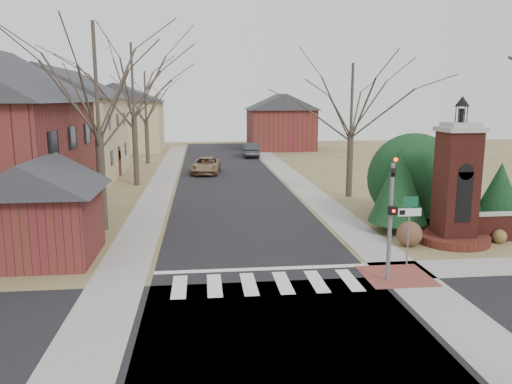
{
  "coord_description": "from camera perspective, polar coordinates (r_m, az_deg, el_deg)",
  "views": [
    {
      "loc": [
        -2.16,
        -15.57,
        6.34
      ],
      "look_at": [
        0.22,
        6.0,
        2.29
      ],
      "focal_mm": 35.0,
      "sensor_mm": 36.0,
      "label": 1
    }
  ],
  "objects": [
    {
      "name": "crosswalk_zone",
      "position": [
        17.68,
        1.17,
        -10.41
      ],
      "size": [
        8.0,
        2.2,
        0.02
      ],
      "primitive_type": "cube",
      "color": "silver",
      "rests_on": "ground"
    },
    {
      "name": "stop_bar",
      "position": [
        19.08,
        0.58,
        -8.81
      ],
      "size": [
        8.0,
        0.35,
        0.02
      ],
      "primitive_type": "cube",
      "color": "silver",
      "rests_on": "ground"
    },
    {
      "name": "dry_shrub_left",
      "position": [
        22.82,
        17.13,
        -4.6
      ],
      "size": [
        1.1,
        1.1,
        1.1
      ],
      "primitive_type": "sphere",
      "color": "brown",
      "rests_on": "ground"
    },
    {
      "name": "cross_street",
      "position": [
        14.24,
        3.23,
        -15.86
      ],
      "size": [
        120.0,
        8.0,
        0.01
      ],
      "primitive_type": "cube",
      "color": "black",
      "rests_on": "ground"
    },
    {
      "name": "dry_shrub_right",
      "position": [
        24.83,
        26.06,
        -4.58
      ],
      "size": [
        0.62,
        0.62,
        0.62
      ],
      "primitive_type": "sphere",
      "color": "brown",
      "rests_on": "ground"
    },
    {
      "name": "house_distant_left",
      "position": [
        64.36,
        -15.25,
        8.34
      ],
      "size": [
        10.8,
        8.8,
        8.53
      ],
      "color": "#C4B483",
      "rests_on": "ground"
    },
    {
      "name": "evergreen_near",
      "position": [
        24.76,
        16.02,
        0.77
      ],
      "size": [
        2.8,
        2.8,
        4.1
      ],
      "color": "#473D33",
      "rests_on": "ground"
    },
    {
      "name": "bare_tree_0",
      "position": [
        25.08,
        -17.89,
        13.18
      ],
      "size": [
        8.05,
        8.05,
        11.15
      ],
      "color": "#473D33",
      "rests_on": "ground"
    },
    {
      "name": "bare_tree_1",
      "position": [
        37.92,
        -13.97,
        12.82
      ],
      "size": [
        8.4,
        8.4,
        11.64
      ],
      "color": "#473D33",
      "rests_on": "ground"
    },
    {
      "name": "sidewalk_left",
      "position": [
        38.22,
        -10.76,
        0.85
      ],
      "size": [
        2.0,
        60.0,
        0.02
      ],
      "primitive_type": "cube",
      "color": "gray",
      "rests_on": "ground"
    },
    {
      "name": "house_distant_right",
      "position": [
        64.42,
        2.81,
        8.16
      ],
      "size": [
        8.8,
        8.8,
        7.3
      ],
      "color": "maroon",
      "rests_on": "ground"
    },
    {
      "name": "sign_post",
      "position": [
        19.69,
        17.11,
        -2.79
      ],
      "size": [
        0.9,
        0.07,
        2.75
      ],
      "color": "slate",
      "rests_on": "ground"
    },
    {
      "name": "evergreen_mass",
      "position": [
        27.72,
        17.53,
        1.91
      ],
      "size": [
        4.8,
        4.8,
        4.8
      ],
      "primitive_type": "sphere",
      "color": "black",
      "rests_on": "ground"
    },
    {
      "name": "bare_tree_3",
      "position": [
        33.02,
        10.93,
        10.99
      ],
      "size": [
        7.0,
        7.0,
        9.7
      ],
      "color": "#473D33",
      "rests_on": "ground"
    },
    {
      "name": "house_stucco_left",
      "position": [
        44.08,
        -21.39,
        7.58
      ],
      "size": [
        9.8,
        12.8,
        9.28
      ],
      "color": "#C4B483",
      "rests_on": "ground"
    },
    {
      "name": "traffic_signal_pole",
      "position": [
        17.79,
        15.18,
        -1.99
      ],
      "size": [
        0.28,
        0.41,
        4.5
      ],
      "color": "slate",
      "rests_on": "ground"
    },
    {
      "name": "pickup_truck",
      "position": [
        43.38,
        -5.73,
        3.03
      ],
      "size": [
        2.85,
        5.21,
        1.38
      ],
      "primitive_type": "imported",
      "rotation": [
        0.0,
        0.0,
        -0.12
      ],
      "color": "#8A6D4B",
      "rests_on": "ground"
    },
    {
      "name": "main_street",
      "position": [
        38.16,
        -2.96,
        1.0
      ],
      "size": [
        8.0,
        70.0,
        0.01
      ],
      "primitive_type": "cube",
      "color": "black",
      "rests_on": "ground"
    },
    {
      "name": "curb_apron",
      "position": [
        19.05,
        15.75,
        -9.24
      ],
      "size": [
        2.4,
        2.4,
        0.02
      ],
      "primitive_type": "cube",
      "color": "brown",
      "rests_on": "ground"
    },
    {
      "name": "evergreen_mid",
      "position": [
        27.19,
        21.55,
        1.92
      ],
      "size": [
        3.4,
        3.4,
        4.7
      ],
      "color": "#473D33",
      "rests_on": "ground"
    },
    {
      "name": "garage_left",
      "position": [
        21.44,
        -23.41,
        -1.35
      ],
      "size": [
        4.8,
        4.8,
        4.29
      ],
      "color": "maroon",
      "rests_on": "ground"
    },
    {
      "name": "evergreen_far",
      "position": [
        27.44,
        26.11,
        0.17
      ],
      "size": [
        2.4,
        2.4,
        3.3
      ],
      "color": "#473D33",
      "rests_on": "ground"
    },
    {
      "name": "sidewalk_right_main",
      "position": [
        38.8,
        4.73,
        1.14
      ],
      "size": [
        2.0,
        60.0,
        0.02
      ],
      "primitive_type": "cube",
      "color": "gray",
      "rests_on": "ground"
    },
    {
      "name": "ground",
      "position": [
        16.95,
        1.53,
        -11.4
      ],
      "size": [
        120.0,
        120.0,
        0.0
      ],
      "primitive_type": "plane",
      "color": "brown",
      "rests_on": "ground"
    },
    {
      "name": "brick_gate_monument",
      "position": [
        23.76,
        21.84,
        -0.31
      ],
      "size": [
        3.2,
        3.2,
        6.47
      ],
      "color": "#59211A",
      "rests_on": "ground"
    },
    {
      "name": "bare_tree_2",
      "position": [
        50.85,
        -12.56,
        11.09
      ],
      "size": [
        7.35,
        7.35,
        10.19
      ],
      "color": "#473D33",
      "rests_on": "ground"
    },
    {
      "name": "distant_car",
      "position": [
        55.71,
        -0.53,
        4.85
      ],
      "size": [
        1.94,
        4.89,
        1.58
      ],
      "primitive_type": "imported",
      "rotation": [
        0.0,
        0.0,
        3.08
      ],
      "color": "#33363B",
      "rests_on": "ground"
    }
  ]
}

